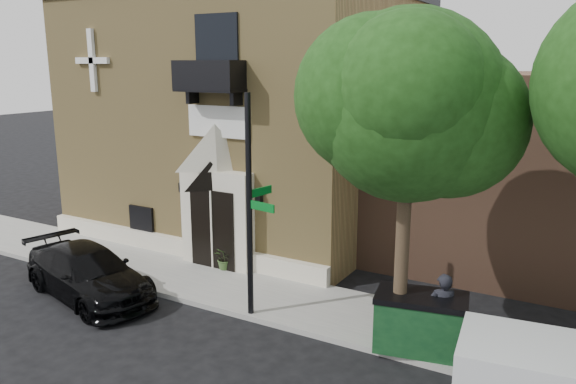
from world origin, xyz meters
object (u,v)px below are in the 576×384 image
(street_sign, at_px, (250,207))
(dumpster, at_px, (420,322))
(pedestrian_near, at_px, (442,312))
(fire_hydrant, at_px, (387,332))
(black_sedan, at_px, (88,273))

(street_sign, relative_size, dumpster, 2.59)
(dumpster, distance_m, pedestrian_near, 0.54)
(dumpster, bearing_deg, fire_hydrant, -167.79)
(dumpster, xyz_separation_m, pedestrian_near, (0.43, 0.22, 0.25))
(black_sedan, bearing_deg, street_sign, -62.42)
(black_sedan, height_order, dumpster, dumpster)
(street_sign, distance_m, dumpster, 5.05)
(black_sedan, bearing_deg, fire_hydrant, -68.08)
(black_sedan, xyz_separation_m, fire_hydrant, (8.73, 1.21, -0.19))
(fire_hydrant, distance_m, pedestrian_near, 1.36)
(fire_hydrant, relative_size, dumpster, 0.35)
(street_sign, distance_m, fire_hydrant, 4.58)
(black_sedan, height_order, street_sign, street_sign)
(black_sedan, distance_m, fire_hydrant, 8.82)
(fire_hydrant, height_order, dumpster, dumpster)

